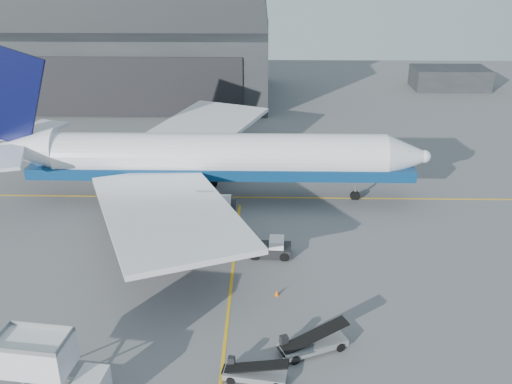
{
  "coord_description": "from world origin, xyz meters",
  "views": [
    {
      "loc": [
        2.88,
        -37.95,
        26.33
      ],
      "look_at": [
        1.89,
        11.34,
        4.5
      ],
      "focal_mm": 40.0,
      "sensor_mm": 36.0,
      "label": 1
    }
  ],
  "objects_px": {
    "catering_truck": "(46,371)",
    "belt_loader_b": "(254,373)",
    "belt_loader_a": "(312,343)",
    "pushback_tug": "(272,249)",
    "airliner": "(202,157)"
  },
  "relations": [
    {
      "from": "belt_loader_a",
      "to": "pushback_tug",
      "type": "bearing_deg",
      "value": 78.62
    },
    {
      "from": "pushback_tug",
      "to": "belt_loader_a",
      "type": "bearing_deg",
      "value": -75.02
    },
    {
      "from": "airliner",
      "to": "pushback_tug",
      "type": "xyz_separation_m",
      "value": [
        7.48,
        -12.36,
        -4.19
      ]
    },
    {
      "from": "airliner",
      "to": "belt_loader_a",
      "type": "distance_m",
      "value": 27.88
    },
    {
      "from": "pushback_tug",
      "to": "belt_loader_a",
      "type": "xyz_separation_m",
      "value": [
        2.77,
        -13.22,
        -0.05
      ]
    },
    {
      "from": "belt_loader_a",
      "to": "belt_loader_b",
      "type": "xyz_separation_m",
      "value": [
        -3.96,
        -2.95,
        -0.09
      ]
    },
    {
      "from": "pushback_tug",
      "to": "belt_loader_b",
      "type": "height_order",
      "value": "pushback_tug"
    },
    {
      "from": "catering_truck",
      "to": "belt_loader_b",
      "type": "height_order",
      "value": "catering_truck"
    },
    {
      "from": "catering_truck",
      "to": "belt_loader_b",
      "type": "distance_m",
      "value": 12.93
    },
    {
      "from": "catering_truck",
      "to": "pushback_tug",
      "type": "bearing_deg",
      "value": 60.16
    },
    {
      "from": "pushback_tug",
      "to": "belt_loader_b",
      "type": "bearing_deg",
      "value": -91.06
    },
    {
      "from": "airliner",
      "to": "pushback_tug",
      "type": "bearing_deg",
      "value": -58.79
    },
    {
      "from": "catering_truck",
      "to": "pushback_tug",
      "type": "xyz_separation_m",
      "value": [
        13.82,
        18.28,
        -1.66
      ]
    },
    {
      "from": "belt_loader_b",
      "to": "airliner",
      "type": "bearing_deg",
      "value": 111.31
    },
    {
      "from": "pushback_tug",
      "to": "belt_loader_a",
      "type": "height_order",
      "value": "belt_loader_a"
    }
  ]
}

